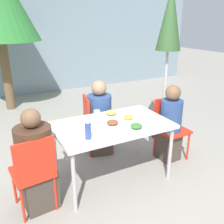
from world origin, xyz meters
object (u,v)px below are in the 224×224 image
person_right (170,125)px  person_far (100,120)px  chair_left (34,169)px  chair_far (94,120)px  person_left (36,164)px  drinking_cup (97,114)px  chair_right (169,123)px  salad_bowl (157,120)px  closed_umbrella (170,24)px  bottle (88,130)px

person_right → person_far: bearing=-40.6°
chair_left → chair_far: 1.40m
person_left → drinking_cup: size_ratio=10.89×
chair_right → person_far: 1.02m
salad_bowl → closed_umbrella: bearing=47.1°
chair_far → person_left: bearing=-38.7°
person_right → person_left: bearing=2.0°
chair_left → salad_bowl: bearing=-6.6°
bottle → person_far: bearing=58.8°
drinking_cup → salad_bowl: bearing=-36.6°
chair_right → person_right: bearing=58.0°
person_left → bottle: 0.64m
chair_left → bottle: bearing=-11.8°
person_far → drinking_cup: person_far is taller
chair_right → closed_umbrella: size_ratio=0.36×
person_left → person_far: size_ratio=1.00×
person_far → drinking_cup: 0.56m
person_far → chair_left: bearing=-40.9°
person_far → drinking_cup: bearing=-16.3°
chair_left → person_left: size_ratio=0.78×
salad_bowl → chair_right: bearing=33.6°
chair_left → drinking_cup: chair_left is taller
person_left → chair_far: bearing=33.5°
person_right → chair_far: person_right is taller
closed_umbrella → bottle: size_ratio=12.41×
person_far → bottle: person_far is taller
bottle → chair_far: bearing=63.6°
person_right → bottle: bearing=9.5°
person_left → closed_umbrella: 2.75m
person_right → closed_umbrella: 1.53m
person_far → salad_bowl: (0.38, -0.88, 0.25)m
chair_left → salad_bowl: (1.51, -0.03, 0.26)m
chair_right → salad_bowl: size_ratio=5.11×
chair_far → drinking_cup: size_ratio=8.48×
person_far → person_right: bearing=63.2°
person_left → chair_far: 1.32m
person_far → drinking_cup: size_ratio=10.84×
person_right → drinking_cup: (-1.03, 0.22, 0.27)m
chair_far → closed_umbrella: 1.84m
person_right → salad_bowl: person_right is taller
drinking_cup → person_left: bearing=-158.3°
bottle → person_right: bearing=11.2°
closed_umbrella → chair_right: bearing=-121.5°
person_far → salad_bowl: person_far is taller
person_left → chair_far: (1.02, 0.83, -0.00)m
person_left → drinking_cup: person_left is taller
chair_far → drinking_cup: chair_far is taller
closed_umbrella → drinking_cup: size_ratio=23.68×
person_far → salad_bowl: 0.99m
person_far → closed_umbrella: bearing=102.1°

